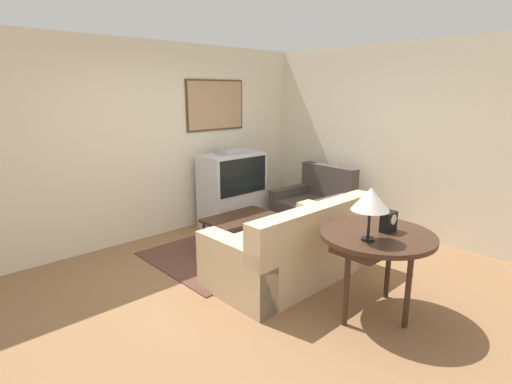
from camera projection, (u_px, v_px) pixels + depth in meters
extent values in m
plane|color=#8E6642|center=(259.00, 282.00, 4.39)|extent=(12.00, 12.00, 0.00)
cube|color=beige|center=(154.00, 142.00, 5.57)|extent=(12.00, 0.06, 2.70)
cube|color=#4C381E|center=(215.00, 105.00, 6.12)|extent=(1.06, 0.03, 0.76)
cube|color=tan|center=(216.00, 105.00, 6.11)|extent=(1.01, 0.01, 0.71)
cube|color=beige|center=(390.00, 140.00, 5.80)|extent=(0.06, 12.00, 2.70)
cube|color=brown|center=(235.00, 249.00, 5.28)|extent=(2.09, 1.56, 0.01)
cube|color=silver|center=(233.00, 209.00, 6.24)|extent=(0.98, 0.54, 0.50)
cube|color=silver|center=(232.00, 174.00, 6.10)|extent=(0.98, 0.54, 0.62)
cube|color=black|center=(244.00, 176.00, 5.91)|extent=(0.88, 0.01, 0.54)
cube|color=#9E9EA3|center=(232.00, 151.00, 6.02)|extent=(0.44, 0.29, 0.09)
cube|color=#CCB289|center=(289.00, 256.00, 4.49)|extent=(1.84, 0.97, 0.47)
cube|color=#CCB289|center=(316.00, 226.00, 4.12)|extent=(1.83, 0.23, 0.43)
cube|color=#CCB289|center=(331.00, 232.00, 5.00)|extent=(0.25, 0.96, 0.63)
cube|color=#CCB289|center=(235.00, 270.00, 3.94)|extent=(0.25, 0.96, 0.63)
cube|color=gray|center=(330.00, 219.00, 4.50)|extent=(0.36, 0.12, 0.34)
cube|color=gray|center=(280.00, 236.00, 3.95)|extent=(0.36, 0.12, 0.34)
cube|color=#473D38|center=(312.00, 213.00, 6.17)|extent=(0.98, 1.03, 0.41)
cube|color=#473D38|center=(329.00, 181.00, 6.30)|extent=(0.22, 1.00, 0.50)
cube|color=#473D38|center=(293.00, 203.00, 6.46)|extent=(0.94, 0.20, 0.55)
cube|color=#473D38|center=(334.00, 215.00, 5.85)|extent=(0.94, 0.20, 0.55)
cube|color=#3D2619|center=(241.00, 218.00, 5.23)|extent=(0.95, 0.57, 0.04)
cylinder|color=#3D2619|center=(227.00, 247.00, 4.84)|extent=(0.04, 0.04, 0.40)
cylinder|color=#3D2619|center=(276.00, 231.00, 5.40)|extent=(0.04, 0.04, 0.40)
cylinder|color=#3D2619|center=(204.00, 237.00, 5.17)|extent=(0.04, 0.04, 0.40)
cylinder|color=#3D2619|center=(252.00, 223.00, 5.74)|extent=(0.04, 0.04, 0.40)
cylinder|color=#3D2619|center=(377.00, 235.00, 3.60)|extent=(1.03, 1.03, 0.04)
cube|color=#3D2619|center=(376.00, 242.00, 3.61)|extent=(0.88, 0.41, 0.08)
cylinder|color=#3D2619|center=(346.00, 286.00, 3.49)|extent=(0.05, 0.05, 0.75)
cylinder|color=#3D2619|center=(388.00, 263.00, 3.97)|extent=(0.05, 0.05, 0.75)
cylinder|color=#3D2619|center=(408.00, 288.00, 3.46)|extent=(0.05, 0.05, 0.75)
cylinder|color=black|center=(368.00, 239.00, 3.41)|extent=(0.11, 0.11, 0.02)
cylinder|color=black|center=(369.00, 215.00, 3.35)|extent=(0.02, 0.02, 0.40)
cone|color=silver|center=(371.00, 199.00, 3.32)|extent=(0.32, 0.32, 0.19)
cube|color=black|center=(388.00, 222.00, 3.61)|extent=(0.16, 0.09, 0.18)
cylinder|color=white|center=(394.00, 219.00, 3.57)|extent=(0.09, 0.01, 0.09)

